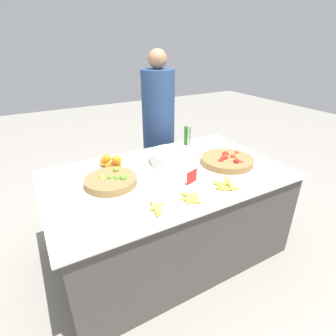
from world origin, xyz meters
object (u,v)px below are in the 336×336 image
at_px(price_sign, 192,177).
at_px(metal_bowl, 173,157).
at_px(lime_bowl, 111,181).
at_px(vendor_person, 159,133).
at_px(tomato_basket, 227,160).

bearing_deg(price_sign, metal_bowl, 62.43).
relative_size(lime_bowl, metal_bowl, 0.97).
relative_size(metal_bowl, vendor_person, 0.24).
bearing_deg(tomato_basket, price_sign, -163.60).
xyz_separation_m(tomato_basket, vendor_person, (-0.13, 1.00, -0.03)).
distance_m(metal_bowl, price_sign, 0.39).
distance_m(tomato_basket, vendor_person, 1.01).
bearing_deg(vendor_person, lime_bowl, -133.86).
distance_m(lime_bowl, vendor_person, 1.21).
distance_m(metal_bowl, vendor_person, 0.79).
height_order(lime_bowl, price_sign, price_sign).
xyz_separation_m(metal_bowl, vendor_person, (0.25, 0.75, -0.05)).
relative_size(lime_bowl, price_sign, 3.50).
xyz_separation_m(lime_bowl, vendor_person, (0.84, 0.87, -0.03)).
xyz_separation_m(metal_bowl, price_sign, (-0.07, -0.39, 0.00)).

